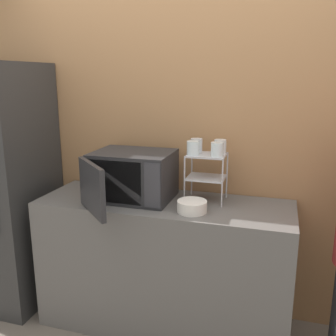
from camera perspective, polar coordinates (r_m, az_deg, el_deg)
The scene contains 10 objects.
wall_back at distance 2.74m, azimuth 1.49°, elevation 4.49°, with size 8.00×0.06×2.60m.
counter at distance 2.71m, azimuth -0.59°, elevation -14.44°, with size 1.71×0.59×0.92m.
microwave at distance 2.55m, azimuth -5.58°, elevation -1.19°, with size 0.55×0.72×0.33m.
dish_rack at distance 2.50m, azimuth 5.88°, elevation 0.08°, with size 0.26×0.21×0.32m.
glass_front_left at distance 2.44m, azimuth 3.82°, elevation 3.06°, with size 0.08×0.08×0.09m.
glass_back_right at distance 2.51m, azimuth 7.96°, elevation 3.27°, with size 0.08×0.08×0.09m.
glass_front_right at distance 2.40m, azimuth 7.50°, elevation 2.81°, with size 0.08×0.08×0.09m.
glass_back_left at distance 2.54m, azimuth 4.35°, elevation 3.46°, with size 0.08×0.08×0.09m.
bowl at distance 2.33m, azimuth 3.67°, elevation -5.89°, with size 0.19×0.19×0.07m.
refrigerator at distance 3.11m, azimuth -23.56°, elevation -2.73°, with size 0.60×0.67×1.84m.
Camera 1 is at (0.72, -1.98, 1.74)m, focal length 40.00 mm.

